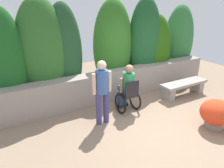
# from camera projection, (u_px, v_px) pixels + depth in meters

# --- Properties ---
(ground_plane) EXTENTS (12.35, 12.35, 0.00)m
(ground_plane) POSITION_uv_depth(u_px,v_px,m) (156.00, 126.00, 5.09)
(ground_plane) COLOR #8C735C
(stone_retaining_wall) EXTENTS (6.97, 0.45, 0.88)m
(stone_retaining_wall) POSITION_uv_depth(u_px,v_px,m) (117.00, 84.00, 6.48)
(stone_retaining_wall) COLOR gray
(stone_retaining_wall) RESTS_ON ground
(hedge_backdrop) EXTENTS (7.29, 1.14, 3.00)m
(hedge_backdrop) POSITION_uv_depth(u_px,v_px,m) (111.00, 49.00, 6.67)
(hedge_backdrop) COLOR #1A561F
(hedge_backdrop) RESTS_ON ground
(stone_bench) EXTENTS (1.64, 0.46, 0.46)m
(stone_bench) POSITION_uv_depth(u_px,v_px,m) (184.00, 86.00, 6.66)
(stone_bench) COLOR gray
(stone_bench) RESTS_ON ground
(person_in_wheelchair) EXTENTS (0.53, 0.66, 1.33)m
(person_in_wheelchair) POSITION_uv_depth(u_px,v_px,m) (127.00, 90.00, 5.60)
(person_in_wheelchair) COLOR black
(person_in_wheelchair) RESTS_ON ground
(person_standing_companion) EXTENTS (0.49, 0.30, 1.60)m
(person_standing_companion) POSITION_uv_depth(u_px,v_px,m) (102.00, 89.00, 4.90)
(person_standing_companion) COLOR #3E3C71
(person_standing_companion) RESTS_ON ground
(flower_pot_purple_near) EXTENTS (0.73, 0.73, 0.71)m
(flower_pot_purple_near) POSITION_uv_depth(u_px,v_px,m) (216.00, 114.00, 4.92)
(flower_pot_purple_near) COLOR gray
(flower_pot_purple_near) RESTS_ON ground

